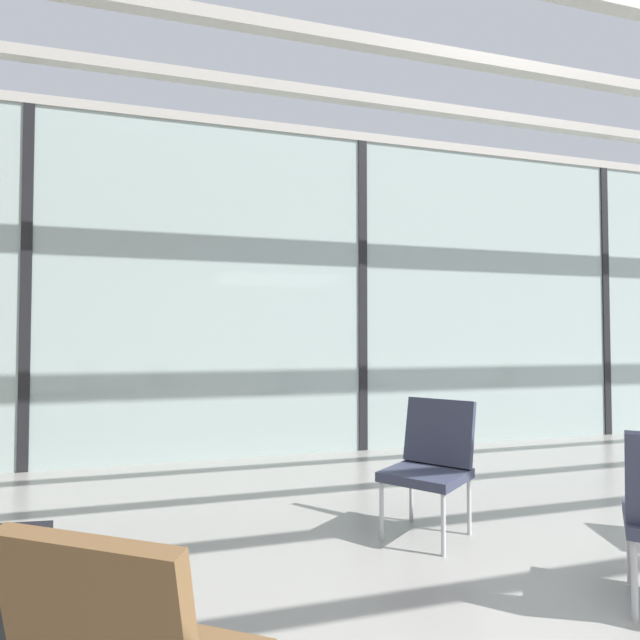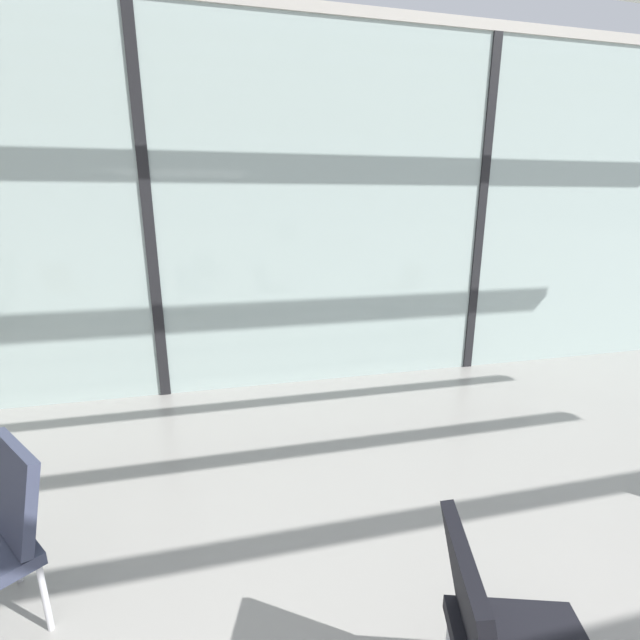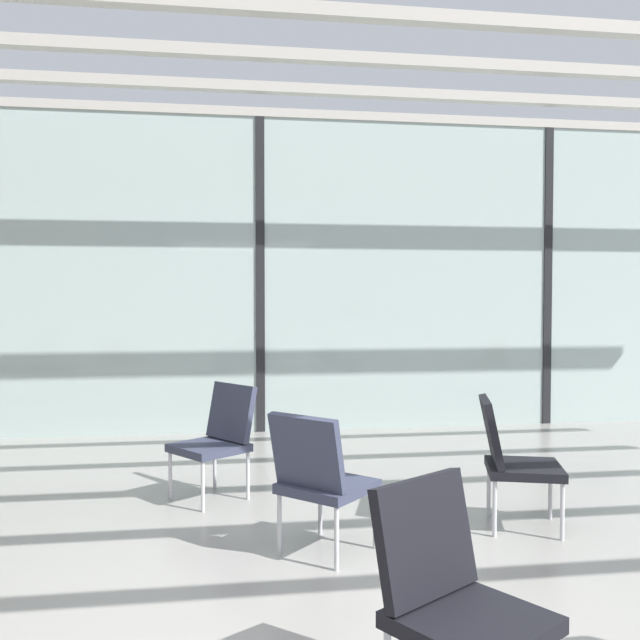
{
  "view_description": "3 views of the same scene",
  "coord_description": "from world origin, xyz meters",
  "views": [
    {
      "loc": [
        -2.16,
        -0.49,
        1.3
      ],
      "look_at": [
        -1.37,
        2.21,
        1.39
      ],
      "focal_mm": 29.22,
      "sensor_mm": 36.0,
      "label": 1
    },
    {
      "loc": [
        0.61,
        0.73,
        1.93
      ],
      "look_at": [
        1.65,
        5.13,
        0.71
      ],
      "focal_mm": 24.34,
      "sensor_mm": 36.0,
      "label": 2
    },
    {
      "loc": [
        -0.45,
        -2.6,
        1.56
      ],
      "look_at": [
        1.0,
        7.24,
        1.21
      ],
      "focal_mm": 37.99,
      "sensor_mm": 36.0,
      "label": 3
    }
  ],
  "objects": [
    {
      "name": "glass_curtain_wall",
      "position": [
        0.0,
        5.2,
        1.8
      ],
      "size": [
        14.0,
        0.08,
        3.6
      ],
      "primitive_type": "cube",
      "color": "#A3B7B2",
      "rests_on": "ground"
    },
    {
      "name": "window_mullion_1",
      "position": [
        0.0,
        5.2,
        1.8
      ],
      "size": [
        0.1,
        0.12,
        3.6
      ],
      "primitive_type": "cube",
      "color": "black",
      "rests_on": "ground"
    },
    {
      "name": "window_mullion_2",
      "position": [
        3.5,
        5.2,
        1.8
      ],
      "size": [
        0.1,
        0.12,
        3.6
      ],
      "primitive_type": "cube",
      "color": "black",
      "rests_on": "ground"
    },
    {
      "name": "parked_airplane",
      "position": [
        0.56,
        10.97,
        1.97
      ],
      "size": [
        14.2,
        3.94,
        3.94
      ],
      "color": "silver",
      "rests_on": "ground"
    }
  ]
}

